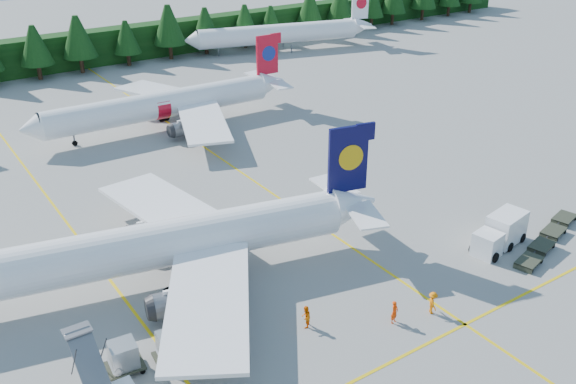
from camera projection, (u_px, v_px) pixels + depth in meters
ground at (352, 311)px, 49.50m from camera, size 320.00×320.00×0.00m
taxi_stripe_a at (89, 252)px, 57.32m from camera, size 0.25×120.00×0.01m
taxi_stripe_b at (276, 196)px, 67.37m from camera, size 0.25×120.00×0.01m
taxi_stripe_cross at (406, 354)px, 45.04m from camera, size 80.00×0.25×0.01m
treeline_hedge at (48, 54)px, 109.09m from camera, size 220.00×4.00×6.00m
airliner_navy at (137, 250)px, 51.18m from camera, size 38.41×31.27×11.31m
airliner_red at (155, 106)px, 83.85m from camera, size 35.90×29.53×10.44m
airliner_far_right at (273, 34)px, 121.54m from camera, size 35.96×12.07×10.67m
service_truck at (500, 233)px, 57.48m from camera, size 6.43×3.29×2.96m
dolly_train at (548, 237)px, 58.65m from camera, size 12.33×5.29×0.15m
uld_pair at (148, 351)px, 43.42m from camera, size 5.80×3.06×1.93m
crew_a at (394, 312)px, 47.87m from camera, size 0.79×0.64×1.88m
crew_b at (306, 317)px, 47.42m from camera, size 1.10×1.09×1.80m
crew_c at (433, 303)px, 48.93m from camera, size 0.81×0.92×1.86m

